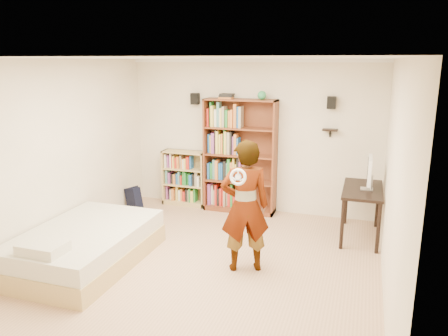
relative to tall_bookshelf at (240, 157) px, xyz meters
The scene contains 14 objects.
ground 2.53m from the tall_bookshelf, 85.77° to the right, with size 4.50×5.00×0.01m, color tan.
room_shell 2.44m from the tall_bookshelf, 85.77° to the right, with size 4.52×5.02×2.71m.
crown_molding 2.85m from the tall_bookshelf, 85.77° to the right, with size 4.50×5.00×0.06m.
speaker_left 1.32m from the tall_bookshelf, behind, with size 0.14×0.12×0.20m, color black.
speaker_right 1.82m from the tall_bookshelf, ahead, with size 0.14×0.12×0.20m, color black.
wall_shelf 1.62m from the tall_bookshelf, ahead, with size 0.25×0.16×0.03m, color black.
tall_bookshelf is the anchor object (origin of this frame).
low_bookshelf 1.20m from the tall_bookshelf, behind, with size 0.82×0.31×1.03m, color #D5B972, non-canonical shape.
computer_desk 2.28m from the tall_bookshelf, 15.74° to the right, with size 0.58×1.16×0.79m, color black, non-canonical shape.
imac 2.26m from the tall_bookshelf, 16.52° to the right, with size 0.10×0.50×0.50m, color white, non-canonical shape.
daybed 3.10m from the tall_bookshelf, 117.26° to the right, with size 1.35×2.08×0.61m, color silver, non-canonical shape.
person 2.29m from the tall_bookshelf, 72.30° to the right, with size 0.63×0.41×1.73m, color black.
wii_wheel 2.61m from the tall_bookshelf, 74.47° to the right, with size 0.21×0.21×0.04m, color white.
navy_bag 2.10m from the tall_bookshelf, 164.14° to the right, with size 0.31×0.20×0.42m, color black, non-canonical shape.
Camera 1 is at (1.92, -4.96, 2.68)m, focal length 35.00 mm.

